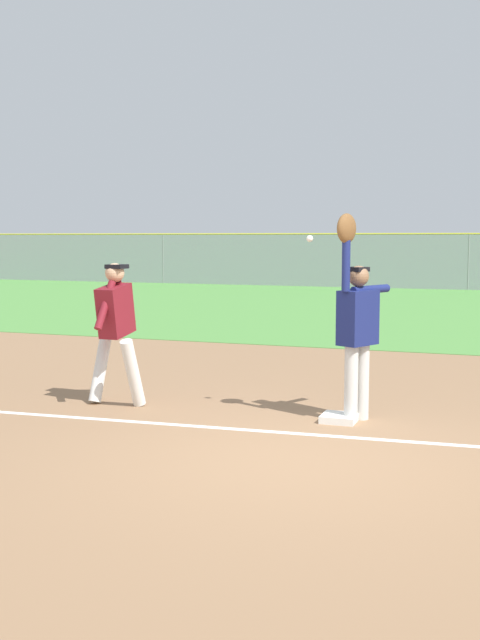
# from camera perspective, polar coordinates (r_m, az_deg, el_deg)

# --- Properties ---
(ground_plane) EXTENTS (75.07, 75.07, 0.00)m
(ground_plane) POSITION_cam_1_polar(r_m,az_deg,el_deg) (7.28, 4.40, -10.09)
(ground_plane) COLOR #936D4C
(outfield_grass) EXTENTS (51.10, 16.94, 0.01)m
(outfield_grass) POSITION_cam_1_polar(r_m,az_deg,el_deg) (22.37, 15.03, 0.74)
(outfield_grass) COLOR #549342
(outfield_grass) RESTS_ON ground_plane
(first_base) EXTENTS (0.38, 0.38, 0.08)m
(first_base) POSITION_cam_1_polar(r_m,az_deg,el_deg) (8.70, 7.31, -7.15)
(first_base) COLOR white
(first_base) RESTS_ON ground_plane
(fielder) EXTENTS (0.50, 0.85, 2.28)m
(fielder) POSITION_cam_1_polar(r_m,az_deg,el_deg) (8.58, 8.57, -0.04)
(fielder) COLOR silver
(fielder) RESTS_ON ground_plane
(runner) EXTENTS (0.73, 0.84, 1.72)m
(runner) POSITION_cam_1_polar(r_m,az_deg,el_deg) (9.43, -9.12, -0.25)
(runner) COLOR white
(runner) RESTS_ON ground_plane
(baseball) EXTENTS (0.07, 0.07, 0.07)m
(baseball) POSITION_cam_1_polar(r_m,az_deg,el_deg) (8.58, 5.15, 5.98)
(baseball) COLOR white
(outfield_fence) EXTENTS (51.18, 0.08, 2.17)m
(outfield_fence) POSITION_cam_1_polar(r_m,az_deg,el_deg) (30.74, 16.44, 4.14)
(outfield_fence) COLOR #93999E
(outfield_fence) RESTS_ON ground_plane
(parked_car_green) EXTENTS (4.49, 2.29, 1.25)m
(parked_car_green) POSITION_cam_1_polar(r_m,az_deg,el_deg) (37.70, -3.09, 4.09)
(parked_car_green) COLOR #1E6B33
(parked_car_green) RESTS_ON ground_plane
(parked_car_black) EXTENTS (4.43, 2.17, 1.25)m
(parked_car_black) POSITION_cam_1_polar(r_m,az_deg,el_deg) (34.98, 6.18, 3.90)
(parked_car_black) COLOR black
(parked_car_black) RESTS_ON ground_plane
(parked_car_red) EXTENTS (4.55, 2.41, 1.25)m
(parked_car_red) POSITION_cam_1_polar(r_m,az_deg,el_deg) (34.11, 16.44, 3.63)
(parked_car_red) COLOR #B21E1E
(parked_car_red) RESTS_ON ground_plane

